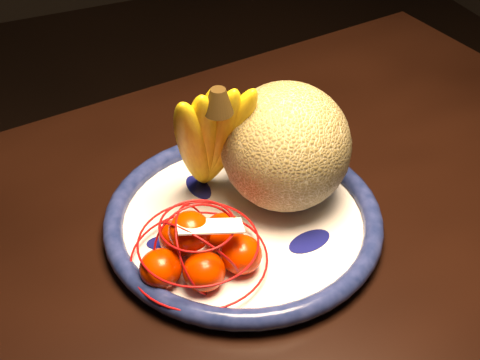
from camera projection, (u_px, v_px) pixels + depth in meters
name	position (u px, v px, depth m)	size (l,w,h in m)	color
dining_table	(190.00, 334.00, 0.80)	(1.52, 1.04, 0.71)	black
fruit_bowl	(243.00, 220.00, 0.83)	(0.35, 0.35, 0.03)	white
cantaloupe	(286.00, 147.00, 0.81)	(0.16, 0.16, 0.16)	olive
banana_bunch	(210.00, 135.00, 0.80)	(0.13, 0.12, 0.20)	yellow
mandarin_bag	(200.00, 249.00, 0.75)	(0.20, 0.20, 0.10)	#E52D00
price_tag	(210.00, 226.00, 0.72)	(0.07, 0.03, 0.00)	white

